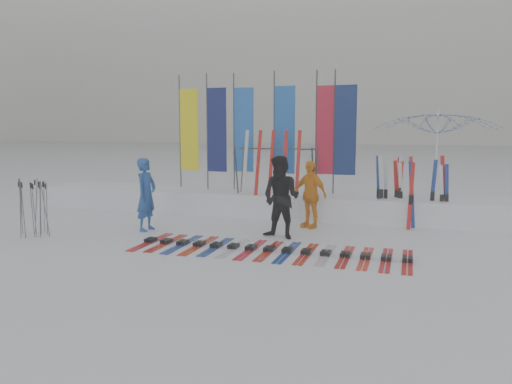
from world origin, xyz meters
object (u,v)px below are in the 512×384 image
(person_blue, at_px, (146,195))
(tent_canopy, at_px, (435,164))
(person_yellow, at_px, (310,194))
(ski_row, at_px, (269,249))
(person_black, at_px, (281,197))
(ski_rack, at_px, (276,164))

(person_blue, distance_m, tent_canopy, 7.11)
(person_yellow, relative_size, ski_row, 0.30)
(person_blue, height_order, tent_canopy, tent_canopy)
(person_blue, bearing_deg, ski_row, -104.09)
(person_black, height_order, tent_canopy, tent_canopy)
(person_yellow, bearing_deg, person_blue, -129.61)
(tent_canopy, bearing_deg, ski_row, -125.53)
(person_yellow, height_order, ski_rack, ski_rack)
(person_blue, xyz_separation_m, person_black, (3.11, 0.12, 0.05))
(ski_row, relative_size, ski_rack, 2.55)
(person_yellow, xyz_separation_m, ski_row, (-0.29, -2.45, -0.75))
(person_black, xyz_separation_m, person_yellow, (0.36, 1.30, -0.09))
(ski_row, distance_m, ski_rack, 3.83)
(ski_row, xyz_separation_m, ski_rack, (-0.81, 3.50, 1.35))
(person_black, bearing_deg, ski_rack, 121.76)
(tent_canopy, distance_m, ski_rack, 3.98)
(ski_rack, bearing_deg, tent_canopy, 11.98)
(tent_canopy, xyz_separation_m, ski_rack, (-3.90, -0.83, -0.02))
(person_blue, bearing_deg, person_black, -83.92)
(person_black, bearing_deg, person_yellow, 88.92)
(person_blue, relative_size, person_yellow, 1.05)
(person_yellow, relative_size, tent_canopy, 0.50)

